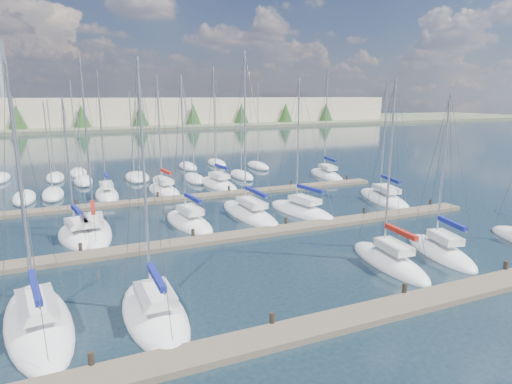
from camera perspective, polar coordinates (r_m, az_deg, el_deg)
name	(u,v)px	position (r m, az deg, el deg)	size (l,w,h in m)	color
ground	(149,160)	(75.35, -14.13, 4.12)	(400.00, 400.00, 0.00)	#1B2C37
dock_near	(353,318)	(22.40, 12.83, -16.02)	(44.00, 1.93, 1.10)	#6B5E4C
dock_mid	(246,235)	(33.69, -1.37, -5.70)	(44.00, 1.93, 1.10)	#6B5E4C
dock_far	(197,197)	(46.48, -7.90, -0.63)	(44.00, 1.93, 1.10)	#6B5E4C
sailboat_b	(38,323)	(23.83, -27.04, -15.27)	(4.29, 9.91, 13.06)	white
sailboat_h	(77,237)	(35.86, -22.77, -5.52)	(3.67, 6.91, 11.35)	white
sailboat_n	(107,195)	(49.59, -19.25, -0.33)	(2.41, 7.85, 14.19)	white
sailboat_c	(154,313)	(22.81, -13.38, -15.41)	(3.16, 8.01, 13.28)	white
sailboat_r	(326,175)	(59.28, 9.36, 2.26)	(4.20, 9.52, 14.88)	white
sailboat_e	(440,252)	(32.66, 23.37, -7.32)	(3.79, 7.52, 11.70)	white
sailboat_k	(249,214)	(39.38, -0.89, -2.91)	(3.34, 10.48, 15.39)	white
sailboat_m	(384,199)	(47.01, 16.65, -0.87)	(5.11, 10.06, 13.24)	white
sailboat_j	(189,222)	(37.26, -8.93, -3.98)	(3.76, 8.13, 13.23)	white
sailboat_l	(302,211)	(40.56, 6.09, -2.52)	(4.47, 9.11, 13.16)	white
sailboat_o	(164,190)	(50.04, -12.16, 0.21)	(3.68, 7.61, 13.78)	white
sailboat_d	(389,261)	(29.67, 17.32, -8.84)	(2.96, 7.73, 12.54)	white
sailboat_p	(218,184)	(52.61, -5.08, 1.05)	(3.73, 9.14, 14.94)	white
sailboat_i	(95,232)	(36.48, -20.69, -5.02)	(2.82, 9.08, 14.61)	white
distant_boats	(137,177)	(58.82, -15.64, 1.98)	(36.93, 20.75, 13.30)	#9EA0A5
shoreline	(63,105)	(163.41, -24.38, 10.47)	(400.00, 60.00, 38.00)	#666B51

